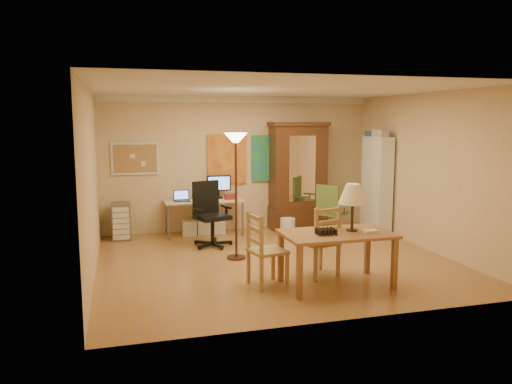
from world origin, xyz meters
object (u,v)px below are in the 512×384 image
object	(u,v)px
office_chair_green	(331,223)
computer_desk	(205,213)
dining_table	(343,222)
armoire	(298,183)
office_chair_black	(211,229)
bookshelf	(377,185)

from	to	relation	value
office_chair_green	computer_desk	bearing A→B (deg)	158.86
dining_table	office_chair_green	distance (m)	2.86
armoire	dining_table	bearing A→B (deg)	-100.67
office_chair_black	bookshelf	distance (m)	3.42
office_chair_green	armoire	size ratio (longest dim) A/B	0.47
armoire	computer_desk	bearing A→B (deg)	-177.54
dining_table	bookshelf	xyz separation A→B (m)	(2.03, 2.75, 0.08)
computer_desk	office_chair_black	world-z (taller)	office_chair_black
computer_desk	office_chair_green	distance (m)	2.46
computer_desk	bookshelf	world-z (taller)	bookshelf
computer_desk	office_chair_green	bearing A→B (deg)	-21.14
computer_desk	office_chair_green	size ratio (longest dim) A/B	1.48
computer_desk	office_chair_black	size ratio (longest dim) A/B	1.31
office_chair_green	bookshelf	size ratio (longest dim) A/B	0.54
dining_table	office_chair_green	bearing A→B (deg)	68.88
office_chair_black	armoire	size ratio (longest dim) A/B	0.52
bookshelf	armoire	bearing A→B (deg)	148.34
dining_table	office_chair_black	size ratio (longest dim) A/B	1.27
armoire	office_chair_black	bearing A→B (deg)	-153.07
office_chair_green	armoire	bearing A→B (deg)	108.99
computer_desk	armoire	xyz separation A→B (m)	(1.96, 0.08, 0.54)
office_chair_black	armoire	distance (m)	2.34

